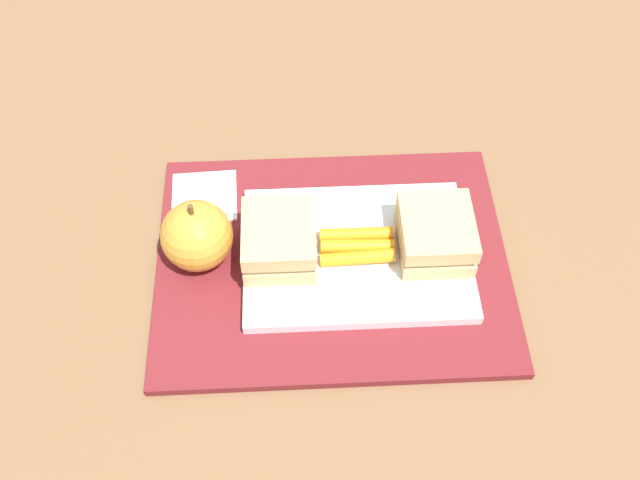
# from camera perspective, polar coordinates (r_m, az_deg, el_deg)

# --- Properties ---
(ground_plane) EXTENTS (2.40, 2.40, 0.00)m
(ground_plane) POSITION_cam_1_polar(r_m,az_deg,el_deg) (0.75, 0.95, -1.83)
(ground_plane) COLOR brown
(lunchbag_mat) EXTENTS (0.36, 0.28, 0.01)m
(lunchbag_mat) POSITION_cam_1_polar(r_m,az_deg,el_deg) (0.75, 0.95, -1.62)
(lunchbag_mat) COLOR maroon
(lunchbag_mat) RESTS_ON ground_plane
(food_tray) EXTENTS (0.23, 0.17, 0.01)m
(food_tray) POSITION_cam_1_polar(r_m,az_deg,el_deg) (0.74, 2.89, -1.06)
(food_tray) COLOR white
(food_tray) RESTS_ON lunchbag_mat
(sandwich_half_left) EXTENTS (0.07, 0.08, 0.04)m
(sandwich_half_left) POSITION_cam_1_polar(r_m,az_deg,el_deg) (0.73, 9.09, 0.44)
(sandwich_half_left) COLOR tan
(sandwich_half_left) RESTS_ON food_tray
(sandwich_half_right) EXTENTS (0.07, 0.08, 0.04)m
(sandwich_half_right) POSITION_cam_1_polar(r_m,az_deg,el_deg) (0.72, -3.23, -0.03)
(sandwich_half_right) COLOR tan
(sandwich_half_right) RESTS_ON food_tray
(carrot_sticks_bundle) EXTENTS (0.08, 0.04, 0.02)m
(carrot_sticks_bundle) POSITION_cam_1_polar(r_m,az_deg,el_deg) (0.73, 2.94, -0.46)
(carrot_sticks_bundle) COLOR orange
(carrot_sticks_bundle) RESTS_ON food_tray
(apple) EXTENTS (0.07, 0.07, 0.08)m
(apple) POSITION_cam_1_polar(r_m,az_deg,el_deg) (0.73, -9.67, 0.34)
(apple) COLOR gold
(apple) RESTS_ON lunchbag_mat
(paper_napkin) EXTENTS (0.07, 0.07, 0.00)m
(paper_napkin) POSITION_cam_1_polar(r_m,az_deg,el_deg) (0.80, -9.08, 3.36)
(paper_napkin) COLOR white
(paper_napkin) RESTS_ON lunchbag_mat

